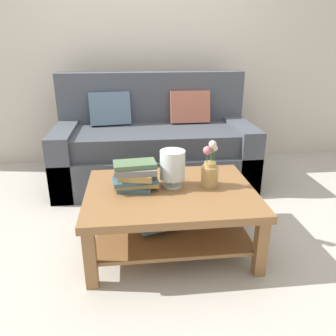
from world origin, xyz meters
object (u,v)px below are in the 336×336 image
at_px(couch, 154,146).
at_px(glass_hurricane_vase, 173,166).
at_px(book_stack_main, 136,175).
at_px(coffee_table, 170,206).
at_px(flower_pitcher, 210,170).

relative_size(couch, glass_hurricane_vase, 7.51).
distance_m(book_stack_main, glass_hurricane_vase, 0.25).
relative_size(couch, coffee_table, 1.69).
relative_size(coffee_table, flower_pitcher, 3.41).
relative_size(coffee_table, book_stack_main, 3.63).
bearing_deg(book_stack_main, coffee_table, -12.59).
distance_m(coffee_table, flower_pitcher, 0.36).
distance_m(couch, coffee_table, 1.21).
height_order(couch, glass_hurricane_vase, couch).
distance_m(book_stack_main, flower_pitcher, 0.50).
bearing_deg(glass_hurricane_vase, coffee_table, -112.41).
xyz_separation_m(book_stack_main, flower_pitcher, (0.50, -0.01, 0.01)).
bearing_deg(couch, coffee_table, -89.22).
bearing_deg(flower_pitcher, book_stack_main, 178.67).
height_order(coffee_table, glass_hurricane_vase, glass_hurricane_vase).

